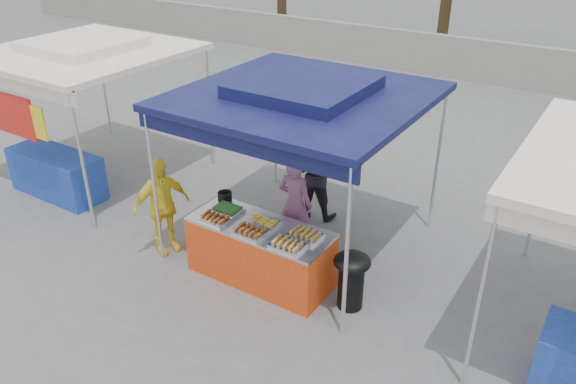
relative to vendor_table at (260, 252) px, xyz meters
The scene contains 20 objects.
ground_plane 0.44m from the vendor_table, 90.00° to the left, with size 80.00×80.00×0.00m, color slate.
back_wall 11.10m from the vendor_table, 90.00° to the left, with size 40.00×0.25×1.20m, color gray.
main_canopy 2.22m from the vendor_table, 90.00° to the left, with size 3.20×3.20×2.57m.
neighbor_stall_left 4.70m from the vendor_table, behind, with size 3.20×3.20×2.57m.
vendor_table is the anchor object (origin of this frame).
food_tray_fl 0.78m from the vendor_table, 159.31° to the right, with size 0.42×0.30×0.07m.
food_tray_fm 0.52m from the vendor_table, 87.03° to the right, with size 0.42×0.30×0.07m.
food_tray_fr 0.79m from the vendor_table, 21.97° to the right, with size 0.42×0.30×0.07m.
food_tray_bl 0.76m from the vendor_table, behind, with size 0.42×0.30×0.07m.
food_tray_bm 0.46m from the vendor_table, 72.52° to the left, with size 0.42×0.30×0.07m.
food_tray_br 0.81m from the vendor_table, ahead, with size 0.42×0.30×0.07m.
cooking_pot 1.03m from the vendor_table, 159.30° to the left, with size 0.21×0.21×0.12m, color black.
skewer_cup 0.49m from the vendor_table, 118.26° to the right, with size 0.09×0.09×0.11m, color silver.
wok_burner 1.34m from the vendor_table, ahead, with size 0.48×0.48×0.81m.
crate_left 0.89m from the vendor_table, 126.30° to the left, with size 0.48×0.34×0.29m, color #162FB5.
crate_right 0.65m from the vendor_table, 65.34° to the left, with size 0.50×0.35×0.30m, color #162FB5.
crate_stacked 0.59m from the vendor_table, 65.34° to the left, with size 0.48×0.34×0.29m, color #162FB5.
vendor_woman 0.98m from the vendor_table, 91.07° to the left, with size 0.55×0.36×1.50m, color #996188.
helper_man 1.99m from the vendor_table, 97.71° to the left, with size 0.76×0.60×1.57m, color black.
customer_person 1.66m from the vendor_table, behind, with size 0.89×0.37×1.51m, color yellow.
Camera 1 is at (3.80, -5.30, 4.76)m, focal length 35.00 mm.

